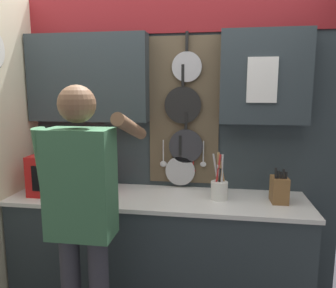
{
  "coord_description": "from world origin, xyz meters",
  "views": [
    {
      "loc": [
        0.44,
        -2.31,
        1.7
      ],
      "look_at": [
        0.05,
        0.19,
        1.29
      ],
      "focal_mm": 35.0,
      "sensor_mm": 36.0,
      "label": 1
    }
  ],
  "objects_px": {
    "microwave": "(69,173)",
    "person": "(82,205)",
    "utensil_crock": "(219,188)",
    "knife_block": "(279,189)"
  },
  "relations": [
    {
      "from": "knife_block",
      "to": "person",
      "type": "relative_size",
      "value": 0.15
    },
    {
      "from": "knife_block",
      "to": "utensil_crock",
      "type": "xyz_separation_m",
      "value": [
        -0.42,
        0.0,
        -0.01
      ]
    },
    {
      "from": "microwave",
      "to": "utensil_crock",
      "type": "distance_m",
      "value": 1.15
    },
    {
      "from": "microwave",
      "to": "person",
      "type": "xyz_separation_m",
      "value": [
        0.35,
        -0.58,
        -0.03
      ]
    },
    {
      "from": "knife_block",
      "to": "person",
      "type": "bearing_deg",
      "value": -154.43
    },
    {
      "from": "utensil_crock",
      "to": "knife_block",
      "type": "bearing_deg",
      "value": -0.25
    },
    {
      "from": "utensil_crock",
      "to": "person",
      "type": "distance_m",
      "value": 0.99
    },
    {
      "from": "utensil_crock",
      "to": "person",
      "type": "height_order",
      "value": "person"
    },
    {
      "from": "microwave",
      "to": "person",
      "type": "relative_size",
      "value": 0.3
    },
    {
      "from": "microwave",
      "to": "person",
      "type": "distance_m",
      "value": 0.68
    }
  ]
}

